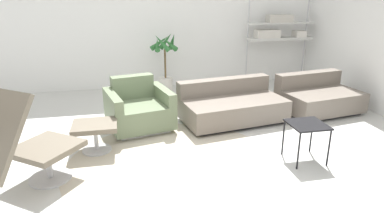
% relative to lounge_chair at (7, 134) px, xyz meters
% --- Properties ---
extents(ground_plane, '(12.00, 12.00, 0.00)m').
position_rel_lounge_chair_xyz_m(ground_plane, '(1.83, 0.67, -0.67)').
color(ground_plane, silver).
extents(wall_back, '(12.00, 0.09, 2.80)m').
position_rel_lounge_chair_xyz_m(wall_back, '(1.83, 3.81, 0.73)').
color(wall_back, white).
rests_on(wall_back, ground_plane).
extents(round_rug, '(2.50, 2.50, 0.01)m').
position_rel_lounge_chair_xyz_m(round_rug, '(1.57, 0.36, -0.67)').
color(round_rug, '#BCB29E').
rests_on(round_rug, ground_plane).
extents(lounge_chair, '(1.13, 1.24, 1.16)m').
position_rel_lounge_chair_xyz_m(lounge_chair, '(0.00, 0.00, 0.00)').
color(lounge_chair, '#BCBCC1').
rests_on(lounge_chair, ground_plane).
extents(ottoman, '(0.53, 0.45, 0.36)m').
position_rel_lounge_chair_xyz_m(ottoman, '(0.69, 0.91, -0.39)').
color(ottoman, '#BCBCC1').
rests_on(ottoman, ground_plane).
extents(armchair_red, '(1.01, 0.98, 0.72)m').
position_rel_lounge_chair_xyz_m(armchair_red, '(1.26, 1.57, -0.40)').
color(armchair_red, silver).
rests_on(armchair_red, ground_plane).
extents(couch_low, '(1.63, 1.08, 0.60)m').
position_rel_lounge_chair_xyz_m(couch_low, '(2.66, 1.56, -0.45)').
color(couch_low, black).
rests_on(couch_low, ground_plane).
extents(couch_second, '(1.33, 1.03, 0.60)m').
position_rel_lounge_chair_xyz_m(couch_second, '(4.18, 1.68, -0.45)').
color(couch_second, black).
rests_on(couch_second, ground_plane).
extents(side_table, '(0.41, 0.41, 0.46)m').
position_rel_lounge_chair_xyz_m(side_table, '(3.10, 0.15, -0.27)').
color(side_table, black).
rests_on(side_table, ground_plane).
extents(potted_plant, '(0.54, 0.56, 1.17)m').
position_rel_lounge_chair_xyz_m(potted_plant, '(1.89, 3.32, -0.11)').
color(potted_plant, silver).
rests_on(potted_plant, ground_plane).
extents(shelf_unit, '(1.36, 0.28, 1.80)m').
position_rel_lounge_chair_xyz_m(shelf_unit, '(4.23, 3.46, 0.45)').
color(shelf_unit, '#BCBCC1').
rests_on(shelf_unit, ground_plane).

